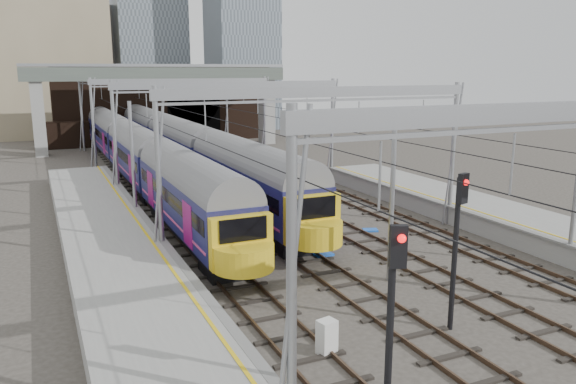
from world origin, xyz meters
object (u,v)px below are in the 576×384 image
train_second (124,143)px  relay_cabinet (327,337)px  train_main (163,137)px  signal_near_left (392,310)px  signal_near_centre (457,234)px

train_second → relay_cabinet: bearing=-88.9°
train_main → relay_cabinet: 39.13m
signal_near_left → signal_near_centre: signal_near_centre is taller
train_second → signal_near_centre: (5.32, -36.28, 1.00)m
train_second → signal_near_left: (0.02, -40.24, 0.95)m
signal_near_centre → relay_cabinet: bearing=158.8°
signal_near_centre → train_main: bearing=74.5°
signal_near_left → train_second: bearing=112.1°
signal_near_centre → relay_cabinet: (-4.64, 0.31, -2.82)m
train_main → signal_near_centre: (1.32, -39.25, 0.93)m
train_main → signal_near_centre: bearing=-88.1°
signal_near_left → relay_cabinet: 5.13m
train_main → train_second: train_main is taller
train_second → signal_near_centre: size_ratio=11.16×
relay_cabinet → train_second: bearing=79.6°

